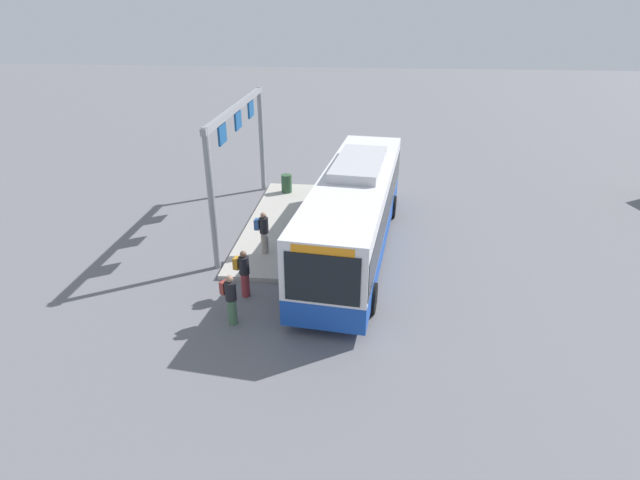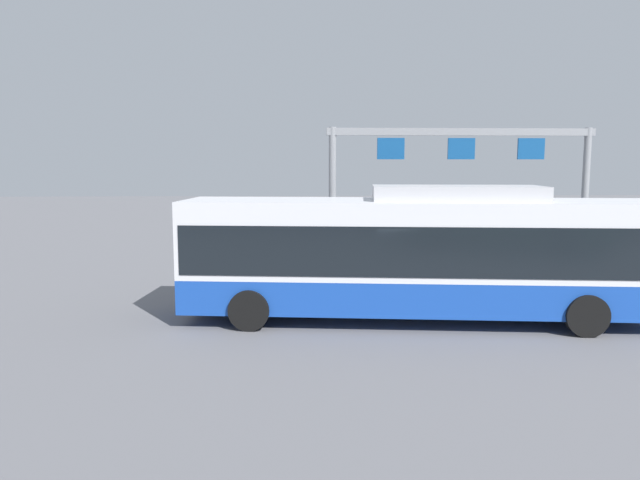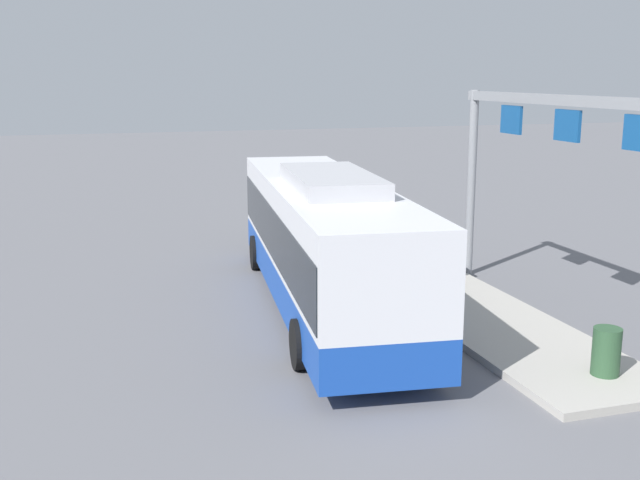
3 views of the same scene
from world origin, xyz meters
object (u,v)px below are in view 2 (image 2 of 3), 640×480
at_px(person_boarding, 225,265).
at_px(person_waiting_mid, 369,259).
at_px(bus_main, 420,251).
at_px(person_waiting_near, 276,265).
at_px(trash_bin, 579,270).

bearing_deg(person_boarding, person_waiting_mid, 122.94).
xyz_separation_m(bus_main, person_waiting_near, (3.73, -3.46, -0.92)).
bearing_deg(bus_main, person_waiting_mid, -69.39).
bearing_deg(person_waiting_mid, person_waiting_near, -89.57).
xyz_separation_m(person_boarding, trash_bin, (-11.28, -0.11, -0.28)).
relative_size(person_boarding, person_waiting_near, 1.00).
relative_size(person_waiting_near, person_waiting_mid, 1.00).
xyz_separation_m(bus_main, trash_bin, (-5.95, -3.60, -1.20)).
height_order(bus_main, person_waiting_near, bus_main).
xyz_separation_m(person_waiting_near, trash_bin, (-9.69, -0.13, -0.28)).
bearing_deg(bus_main, person_boarding, -26.73).
bearing_deg(person_waiting_mid, bus_main, 16.18).
height_order(person_waiting_near, person_waiting_mid, person_waiting_mid).
bearing_deg(trash_bin, person_waiting_mid, 1.79).
distance_m(person_waiting_near, person_waiting_mid, 2.88).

